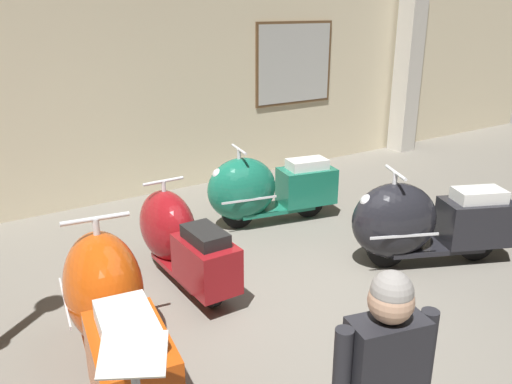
% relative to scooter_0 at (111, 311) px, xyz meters
% --- Properties ---
extents(ground_plane, '(60.00, 60.00, 0.00)m').
position_rel_scooter_0_xyz_m(ground_plane, '(1.69, -0.26, -0.51)').
color(ground_plane, slate).
extents(showroom_back_wall, '(18.00, 0.63, 3.99)m').
position_rel_scooter_0_xyz_m(showroom_back_wall, '(1.88, 3.64, 1.48)').
color(showroom_back_wall, beige).
rests_on(showroom_back_wall, ground).
extents(scooter_0, '(0.78, 1.89, 1.12)m').
position_rel_scooter_0_xyz_m(scooter_0, '(0.00, 0.00, 0.00)').
color(scooter_0, black).
rests_on(scooter_0, ground).
extents(scooter_1, '(0.50, 1.57, 0.96)m').
position_rel_scooter_0_xyz_m(scooter_1, '(1.02, 1.04, -0.07)').
color(scooter_1, black).
rests_on(scooter_1, ground).
extents(scooter_2, '(1.71, 0.79, 1.01)m').
position_rel_scooter_0_xyz_m(scooter_2, '(2.48, 1.73, -0.05)').
color(scooter_2, black).
rests_on(scooter_2, ground).
extents(scooter_3, '(1.76, 1.14, 1.05)m').
position_rel_scooter_0_xyz_m(scooter_3, '(3.23, -0.06, -0.03)').
color(scooter_3, black).
rests_on(scooter_3, ground).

